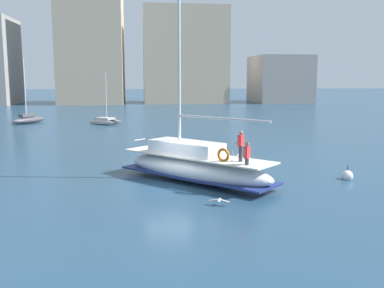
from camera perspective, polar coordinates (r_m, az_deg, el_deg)
The scene contains 7 objects.
ground_plane at distance 23.47m, azimuth -3.02°, elevation -5.42°, with size 400.00×400.00×0.00m, color navy.
main_sailboat at distance 24.20m, azimuth 0.40°, elevation -2.78°, with size 8.41×8.56×13.09m.
moored_sloop_near at distance 54.95m, azimuth -11.23°, elevation 3.04°, with size 4.18×3.69×6.30m.
moored_catamaran at distance 58.69m, azimuth -20.43°, elevation 3.07°, with size 3.83×4.84×8.00m.
seagull at distance 19.88m, azimuth 3.56°, elevation -7.32°, with size 0.92×0.53×0.16m.
mooring_buoy at distance 26.36m, azimuth 19.50°, elevation -3.92°, with size 0.64×0.64×0.92m.
waterfront_buildings at distance 100.12m, azimuth -10.68°, elevation 11.20°, with size 82.74×16.25×26.53m.
Camera 1 is at (-1.38, -22.73, 5.70)m, focal length 41.11 mm.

